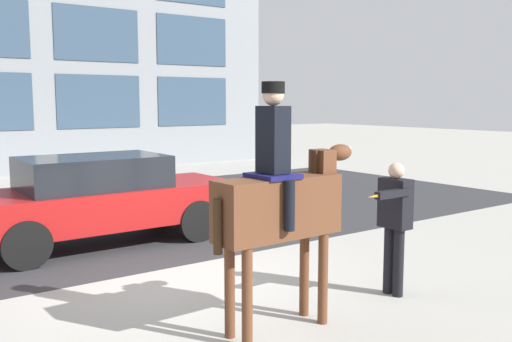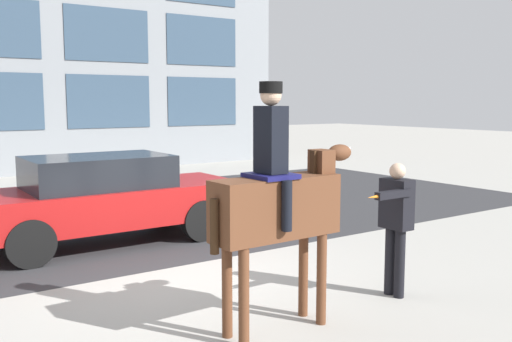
% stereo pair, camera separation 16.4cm
% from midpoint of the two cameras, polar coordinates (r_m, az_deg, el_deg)
% --- Properties ---
extents(ground_plane, '(80.00, 80.00, 0.00)m').
position_cam_midpoint_polar(ground_plane, '(8.18, -7.21, -10.56)').
color(ground_plane, '#9E9B93').
extents(road_surface, '(21.58, 8.50, 0.01)m').
position_cam_midpoint_polar(road_surface, '(12.47, -17.31, -4.68)').
color(road_surface, '#2D2D30').
rests_on(road_surface, ground_plane).
extents(mounted_horse_lead, '(1.88, 0.65, 2.66)m').
position_cam_midpoint_polar(mounted_horse_lead, '(6.03, 3.01, -3.09)').
color(mounted_horse_lead, '#59331E').
rests_on(mounted_horse_lead, ground_plane).
extents(pedestrian_bystander, '(0.82, 0.44, 1.70)m').
position_cam_midpoint_polar(pedestrian_bystander, '(7.38, 14.43, -4.63)').
color(pedestrian_bystander, black).
rests_on(pedestrian_bystander, ground_plane).
extents(street_car_near_lane, '(4.66, 1.79, 1.54)m').
position_cam_midpoint_polar(street_car_near_lane, '(10.15, -14.52, -2.56)').
color(street_car_near_lane, maroon).
rests_on(street_car_near_lane, ground_plane).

